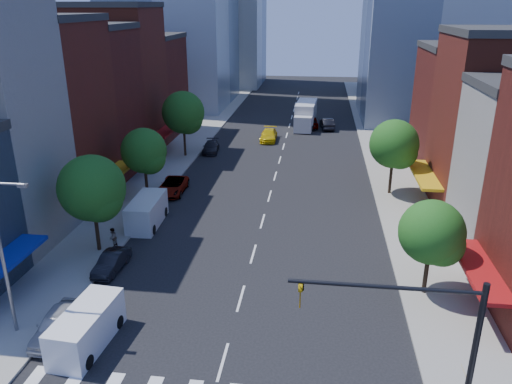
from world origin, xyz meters
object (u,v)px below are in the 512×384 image
parked_car_second (111,262)px  parked_car_third (173,186)px  parked_car_rear (211,147)px  pedestrian_far (113,238)px  parked_car_front (57,324)px  cargo_van_far (146,212)px  taxi (269,135)px  traffic_car_far (311,122)px  box_truck (306,116)px  cargo_van_near (86,329)px  traffic_car_oncoming (327,124)px

parked_car_second → parked_car_third: bearing=93.1°
parked_car_rear → pedestrian_far: bearing=-99.5°
parked_car_front → parked_car_third: bearing=86.8°
parked_car_third → cargo_van_far: (0.01, -7.63, 0.43)m
taxi → traffic_car_far: (5.53, 8.45, 0.07)m
parked_car_front → parked_car_second: (0.08, 7.34, -0.12)m
parked_car_third → traffic_car_far: size_ratio=1.07×
taxi → traffic_car_far: 10.10m
parked_car_third → parked_car_second: bearing=-91.2°
taxi → box_truck: bearing=61.0°
parked_car_second → cargo_van_near: 8.25m
traffic_car_far → cargo_van_far: bearing=65.8°
cargo_van_far → traffic_car_far: 39.35m
parked_car_rear → traffic_car_oncoming: bearing=39.2°
box_truck → parked_car_rear: bearing=-123.1°
parked_car_second → box_truck: box_truck is taller
cargo_van_far → pedestrian_far: size_ratio=3.60×
box_truck → pedestrian_far: box_truck is taller
parked_car_third → box_truck: size_ratio=0.56×
parked_car_second → traffic_car_far: bearing=76.9°
parked_car_front → traffic_car_far: bearing=73.0°
parked_car_third → pedestrian_far: pedestrian_far is taller
parked_car_third → cargo_van_near: bearing=-86.6°
parked_car_second → cargo_van_far: (-0.08, 7.66, 0.50)m
parked_car_rear → pedestrian_far: pedestrian_far is taller
box_truck → cargo_van_far: bearing=-104.3°
parked_car_third → box_truck: (11.90, 29.79, 1.02)m
parked_car_third → cargo_van_far: cargo_van_far is taller
taxi → traffic_car_oncoming: traffic_car_oncoming is taller
cargo_van_near → box_truck: (9.91, 53.10, 0.66)m
box_truck → cargo_van_near: bearing=-97.3°
cargo_van_far → box_truck: (11.90, 37.42, 0.59)m
traffic_car_oncoming → traffic_car_far: 2.41m
parked_car_second → traffic_car_far: 46.64m
parked_car_second → cargo_van_far: cargo_van_far is taller
parked_car_front → pedestrian_far: 10.58m
taxi → cargo_van_near: bearing=-97.6°
taxi → traffic_car_far: bearing=56.0°
cargo_van_near → traffic_car_oncoming: (13.14, 52.27, -0.28)m
parked_car_front → traffic_car_oncoming: 53.77m
cargo_van_far → taxi: 29.66m
cargo_van_far → pedestrian_far: (-1.11, -4.49, -0.23)m
parked_car_second → taxi: bearing=81.6°
cargo_van_far → box_truck: bearing=70.2°
cargo_van_near → traffic_car_far: bearing=82.6°
traffic_car_oncoming → parked_car_third: bearing=54.7°
parked_car_front → cargo_van_far: size_ratio=0.81×
traffic_car_oncoming → traffic_car_far: bearing=-22.5°
cargo_van_near → traffic_car_far: size_ratio=1.09×
cargo_van_near → pedestrian_far: cargo_van_near is taller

